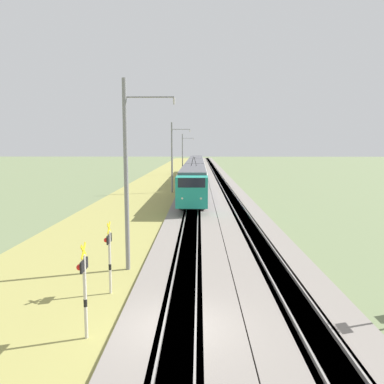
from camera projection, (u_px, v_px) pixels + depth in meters
ground_plane at (180, 335)px, 12.68m from camera, size 400.00×400.00×0.00m
ballast_main at (195, 183)px, 62.26m from camera, size 240.00×4.40×0.30m
ballast_adjacent at (222, 183)px, 62.18m from camera, size 240.00×4.40×0.30m
track_main at (195, 183)px, 62.26m from camera, size 240.00×1.57×0.45m
track_adjacent at (222, 183)px, 62.18m from camera, size 240.00×1.57×0.45m
grass_verge at (157, 183)px, 62.40m from camera, size 240.00×8.98×0.12m
passenger_train at (195, 170)px, 61.45m from camera, size 59.34×2.92×5.02m
crossing_signal_near at (84, 282)px, 12.03m from camera, size 0.70×0.23×3.31m
crossing_signal_aux at (109, 251)px, 15.75m from camera, size 0.70×0.23×3.22m
catenary_mast_near at (127, 175)px, 18.47m from camera, size 0.22×2.56×9.61m
catenary_mast_mid at (172, 157)px, 49.63m from camera, size 0.22×2.56×9.39m
catenary_mast_far at (183, 154)px, 80.82m from camera, size 0.22×2.56×8.80m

